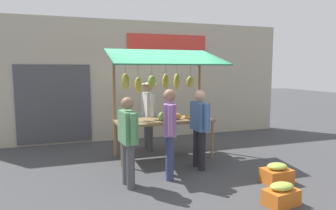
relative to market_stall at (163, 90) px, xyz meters
The scene contains 9 objects.
ground_plane 1.55m from the market_stall, 86.53° to the left, with size 40.00×40.00×0.00m, color #424244.
street_backdrop 2.15m from the market_stall, 88.83° to the right, with size 9.00×0.30×3.40m.
market_stall is the anchor object (origin of this frame).
vendor_with_sunhat 0.89m from the market_stall, 76.61° to the right, with size 0.44×0.72×1.71m.
shopper_in_grey_tee 2.02m from the market_stall, 53.70° to the left, with size 0.27×0.67×1.56m.
shopper_in_striped_shirt 1.29m from the market_stall, 112.61° to the left, with size 0.23×0.69×1.61m.
shopper_with_shopping_bag 1.52m from the market_stall, 76.85° to the left, with size 0.35×0.68×1.67m.
produce_crate_near 3.43m from the market_stall, 106.39° to the left, with size 0.56×0.41×0.35m.
produce_crate_side 2.99m from the market_stall, 122.07° to the left, with size 0.50×0.38×0.37m.
Camera 1 is at (2.12, 6.55, 2.03)m, focal length 32.61 mm.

